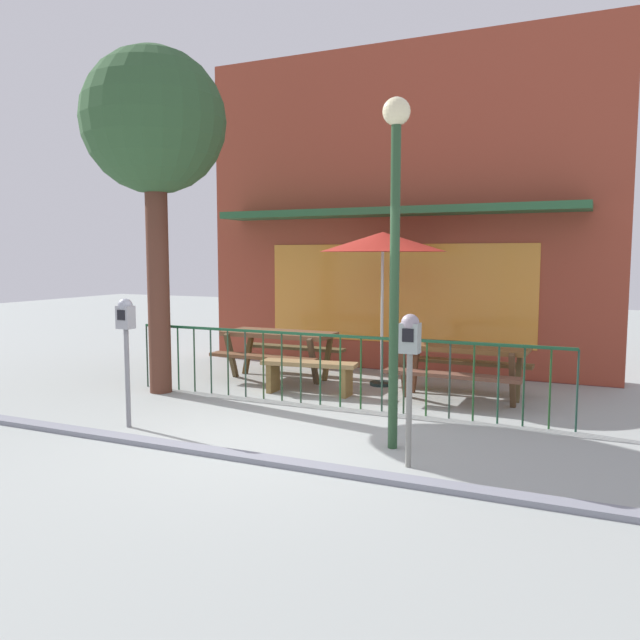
# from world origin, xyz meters

# --- Properties ---
(ground) EXTENTS (40.00, 40.00, 0.00)m
(ground) POSITION_xyz_m (0.00, 0.00, 0.00)
(ground) COLOR #9AA19D
(pub_storefront) EXTENTS (7.25, 1.27, 5.57)m
(pub_storefront) POSITION_xyz_m (0.00, 4.77, 2.77)
(pub_storefront) COLOR #522626
(pub_storefront) RESTS_ON ground
(patio_fence_front) EXTENTS (6.12, 0.04, 0.97)m
(patio_fence_front) POSITION_xyz_m (0.00, 1.68, 0.66)
(patio_fence_front) COLOR #194E2E
(patio_fence_front) RESTS_ON ground
(picnic_table_left) EXTENTS (1.80, 1.36, 0.79)m
(picnic_table_left) POSITION_xyz_m (-1.50, 3.05, 0.61)
(picnic_table_left) COLOR brown
(picnic_table_left) RESTS_ON ground
(picnic_table_right) EXTENTS (1.83, 1.40, 0.79)m
(picnic_table_right) POSITION_xyz_m (1.51, 2.77, 0.61)
(picnic_table_right) COLOR brown
(picnic_table_right) RESTS_ON ground
(patio_umbrella) EXTENTS (1.92, 1.92, 2.36)m
(patio_umbrella) POSITION_xyz_m (0.19, 3.25, 2.19)
(patio_umbrella) COLOR black
(patio_umbrella) RESTS_ON ground
(patio_bench) EXTENTS (1.43, 0.50, 0.48)m
(patio_bench) POSITION_xyz_m (-0.56, 2.21, 0.35)
(patio_bench) COLOR #977649
(patio_bench) RESTS_ON ground
(parking_meter_near) EXTENTS (0.18, 0.17, 1.51)m
(parking_meter_near) POSITION_xyz_m (-1.74, -0.25, 1.17)
(parking_meter_near) COLOR gray
(parking_meter_near) RESTS_ON ground
(parking_meter_far) EXTENTS (0.18, 0.17, 1.46)m
(parking_meter_far) POSITION_xyz_m (1.64, -0.26, 1.13)
(parking_meter_far) COLOR gray
(parking_meter_far) RESTS_ON ground
(street_tree) EXTENTS (2.03, 2.03, 4.91)m
(street_tree) POSITION_xyz_m (-2.62, 1.45, 3.81)
(street_tree) COLOR #552F23
(street_tree) RESTS_ON ground
(street_lamp) EXTENTS (0.28, 0.28, 3.56)m
(street_lamp) POSITION_xyz_m (1.32, 0.25, 2.36)
(street_lamp) COLOR #26472A
(street_lamp) RESTS_ON ground
(curb_edge) EXTENTS (10.16, 0.20, 0.11)m
(curb_edge) POSITION_xyz_m (0.00, -0.71, 0.00)
(curb_edge) COLOR gray
(curb_edge) RESTS_ON ground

